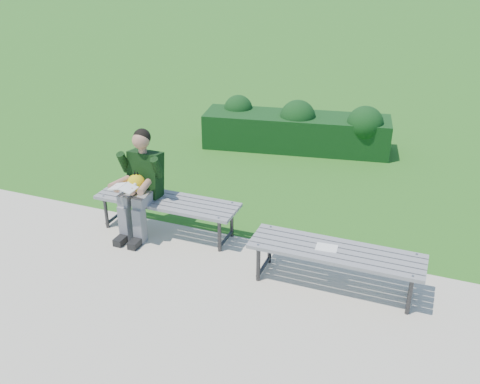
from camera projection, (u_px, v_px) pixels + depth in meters
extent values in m
plane|color=#3A7121|center=(241.00, 238.00, 6.62)|extent=(80.00, 80.00, 0.00)
cube|color=beige|center=(175.00, 324.00, 5.15)|extent=(30.00, 3.50, 0.02)
cube|color=#1B3E15|center=(296.00, 132.00, 9.33)|extent=(3.28, 1.33, 0.60)
sphere|color=#1B3E15|center=(238.00, 109.00, 9.63)|extent=(0.60, 0.60, 0.52)
sphere|color=#1B3E15|center=(298.00, 118.00, 9.18)|extent=(0.71, 0.71, 0.62)
sphere|color=#1B3E15|center=(365.00, 124.00, 8.87)|extent=(0.70, 0.70, 0.61)
cube|color=gray|center=(159.00, 208.00, 6.38)|extent=(1.80, 0.08, 0.04)
cube|color=gray|center=(163.00, 205.00, 6.47)|extent=(1.80, 0.08, 0.04)
cube|color=gray|center=(167.00, 201.00, 6.55)|extent=(1.80, 0.09, 0.04)
cube|color=gray|center=(171.00, 198.00, 6.64)|extent=(1.80, 0.09, 0.04)
cube|color=gray|center=(175.00, 194.00, 6.73)|extent=(1.80, 0.09, 0.04)
cylinder|color=#2D2D30|center=(106.00, 213.00, 6.75)|extent=(0.04, 0.04, 0.41)
cylinder|color=#2D2D30|center=(123.00, 201.00, 7.07)|extent=(0.04, 0.04, 0.41)
cylinder|color=#2D2D30|center=(113.00, 194.00, 6.83)|extent=(0.04, 0.42, 0.04)
cylinder|color=#2D2D30|center=(116.00, 217.00, 6.97)|extent=(0.04, 0.42, 0.04)
cylinder|color=gray|center=(103.00, 196.00, 6.62)|extent=(0.02, 0.02, 0.01)
cylinder|color=gray|center=(122.00, 183.00, 6.97)|extent=(0.02, 0.02, 0.01)
cylinder|color=#2D2D30|center=(219.00, 236.00, 6.23)|extent=(0.04, 0.04, 0.41)
cylinder|color=#2D2D30|center=(232.00, 221.00, 6.55)|extent=(0.04, 0.04, 0.41)
cylinder|color=#2D2D30|center=(226.00, 215.00, 6.31)|extent=(0.04, 0.42, 0.04)
cylinder|color=#2D2D30|center=(226.00, 239.00, 6.46)|extent=(0.04, 0.42, 0.04)
cylinder|color=gray|center=(219.00, 218.00, 6.11)|extent=(0.02, 0.02, 0.01)
cylinder|color=gray|center=(232.00, 203.00, 6.46)|extent=(0.02, 0.02, 0.01)
cube|color=gray|center=(332.00, 262.00, 5.33)|extent=(1.80, 0.08, 0.04)
cube|color=gray|center=(334.00, 257.00, 5.42)|extent=(1.80, 0.08, 0.04)
cube|color=gray|center=(336.00, 251.00, 5.50)|extent=(1.80, 0.08, 0.04)
cube|color=gray|center=(338.00, 247.00, 5.59)|extent=(1.80, 0.08, 0.04)
cube|color=gray|center=(340.00, 242.00, 5.68)|extent=(1.80, 0.08, 0.04)
cylinder|color=#2D2D30|center=(258.00, 264.00, 5.70)|extent=(0.04, 0.04, 0.41)
cylinder|color=#2D2D30|center=(270.00, 247.00, 6.02)|extent=(0.04, 0.04, 0.41)
cylinder|color=#2D2D30|center=(264.00, 241.00, 5.78)|extent=(0.04, 0.42, 0.04)
cylinder|color=#2D2D30|center=(264.00, 266.00, 5.92)|extent=(0.04, 0.42, 0.04)
cylinder|color=gray|center=(258.00, 245.00, 5.57)|extent=(0.02, 0.02, 0.01)
cylinder|color=gray|center=(271.00, 227.00, 5.92)|extent=(0.02, 0.02, 0.01)
cylinder|color=#2D2D30|center=(410.00, 296.00, 5.18)|extent=(0.04, 0.04, 0.41)
cylinder|color=#2D2D30|center=(413.00, 276.00, 5.50)|extent=(0.04, 0.04, 0.41)
cylinder|color=#2D2D30|center=(414.00, 270.00, 5.26)|extent=(0.04, 0.42, 0.04)
cylinder|color=#2D2D30|center=(409.00, 298.00, 5.41)|extent=(0.04, 0.42, 0.04)
cylinder|color=gray|center=(413.00, 276.00, 5.06)|extent=(0.02, 0.02, 0.01)
cylinder|color=gray|center=(417.00, 254.00, 5.41)|extent=(0.02, 0.02, 0.01)
cube|color=gray|center=(131.00, 195.00, 6.51)|extent=(0.14, 0.42, 0.13)
cube|color=gray|center=(146.00, 198.00, 6.45)|extent=(0.14, 0.42, 0.13)
cube|color=gray|center=(125.00, 222.00, 6.49)|extent=(0.12, 0.13, 0.45)
cube|color=gray|center=(140.00, 225.00, 6.42)|extent=(0.12, 0.13, 0.45)
cube|color=black|center=(122.00, 239.00, 6.48)|extent=(0.11, 0.26, 0.09)
cube|color=black|center=(137.00, 242.00, 6.42)|extent=(0.11, 0.26, 0.09)
cube|color=black|center=(145.00, 174.00, 6.56)|extent=(0.40, 0.30, 0.59)
cylinder|color=#AD755C|center=(143.00, 150.00, 6.40)|extent=(0.10, 0.10, 0.08)
sphere|color=#AD755C|center=(141.00, 140.00, 6.33)|extent=(0.21, 0.21, 0.21)
sphere|color=black|center=(142.00, 137.00, 6.34)|extent=(0.21, 0.21, 0.21)
cylinder|color=black|center=(124.00, 162.00, 6.48)|extent=(0.10, 0.21, 0.30)
cylinder|color=black|center=(157.00, 167.00, 6.33)|extent=(0.10, 0.21, 0.30)
cylinder|color=#AD755C|center=(119.00, 183.00, 6.35)|extent=(0.14, 0.31, 0.08)
cylinder|color=#AD755C|center=(144.00, 187.00, 6.24)|extent=(0.14, 0.31, 0.08)
sphere|color=#AD755C|center=(117.00, 189.00, 6.19)|extent=(0.09, 0.09, 0.09)
sphere|color=#AD755C|center=(132.00, 192.00, 6.12)|extent=(0.09, 0.09, 0.09)
sphere|color=gold|center=(136.00, 183.00, 6.38)|extent=(0.21, 0.21, 0.21)
cone|color=orange|center=(131.00, 187.00, 6.29)|extent=(0.06, 0.06, 0.06)
cone|color=black|center=(135.00, 173.00, 6.34)|extent=(0.03, 0.04, 0.07)
cone|color=black|center=(137.00, 173.00, 6.34)|extent=(0.03, 0.03, 0.06)
sphere|color=white|center=(128.00, 183.00, 6.30)|extent=(0.04, 0.04, 0.04)
sphere|color=white|center=(135.00, 185.00, 6.27)|extent=(0.04, 0.04, 0.04)
cube|color=white|center=(117.00, 186.00, 6.15)|extent=(0.15, 0.20, 0.05)
cube|color=white|center=(129.00, 188.00, 6.10)|extent=(0.15, 0.20, 0.05)
cube|color=white|center=(327.00, 248.00, 5.53)|extent=(0.23, 0.18, 0.01)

